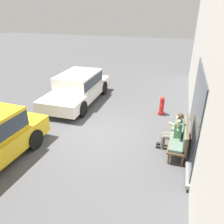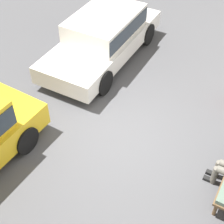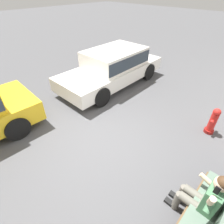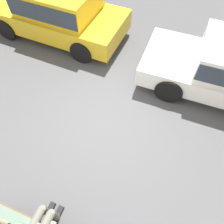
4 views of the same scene
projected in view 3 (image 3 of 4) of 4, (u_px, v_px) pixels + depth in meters
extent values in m
plane|color=#4C4C4F|center=(98.00, 140.00, 4.76)|extent=(60.00, 60.00, 0.00)
cylinder|color=brown|center=(206.00, 183.00, 3.54)|extent=(0.07, 0.07, 0.36)
cube|color=brown|center=(205.00, 214.00, 2.87)|extent=(1.65, 0.55, 0.06)
cube|color=slate|center=(206.00, 212.00, 2.82)|extent=(1.59, 0.49, 0.10)
cube|color=slate|center=(223.00, 214.00, 2.59)|extent=(1.59, 0.06, 0.47)
cylinder|color=#6B665B|center=(191.00, 203.00, 2.94)|extent=(0.15, 0.42, 0.15)
cylinder|color=#6B665B|center=(177.00, 201.00, 3.20)|extent=(0.12, 0.12, 0.47)
cube|color=black|center=(171.00, 203.00, 3.36)|extent=(0.10, 0.24, 0.07)
cylinder|color=#6B665B|center=(196.00, 195.00, 3.04)|extent=(0.15, 0.42, 0.15)
cylinder|color=#6B665B|center=(181.00, 194.00, 3.30)|extent=(0.12, 0.12, 0.47)
cube|color=black|center=(175.00, 197.00, 3.47)|extent=(0.10, 0.24, 0.07)
cube|color=#6B665B|center=(206.00, 208.00, 2.88)|extent=(0.34, 0.24, 0.14)
cube|color=#4C7F56|center=(212.00, 199.00, 2.71)|extent=(0.38, 0.22, 0.56)
sphere|color=beige|center=(222.00, 184.00, 2.46)|extent=(0.22, 0.22, 0.22)
sphere|color=#4C331E|center=(224.00, 183.00, 2.43)|extent=(0.20, 0.20, 0.20)
cylinder|color=#4C7F56|center=(218.00, 184.00, 2.79)|extent=(0.20, 0.10, 0.28)
cylinder|color=beige|center=(207.00, 180.00, 2.98)|extent=(0.08, 0.27, 0.17)
cylinder|color=#4C7F56|center=(210.00, 205.00, 2.46)|extent=(0.25, 0.10, 0.22)
cylinder|color=beige|center=(211.00, 201.00, 2.32)|extent=(0.16, 0.08, 0.25)
cube|color=black|center=(217.00, 190.00, 2.39)|extent=(0.02, 0.07, 0.15)
cube|color=white|center=(112.00, 72.00, 7.07)|extent=(4.56, 1.85, 0.51)
cube|color=white|center=(115.00, 57.00, 6.83)|extent=(2.38, 1.61, 0.63)
cube|color=#28333D|center=(115.00, 57.00, 6.83)|extent=(2.33, 1.64, 0.44)
cylinder|color=black|center=(102.00, 97.00, 5.88)|extent=(0.69, 0.19, 0.69)
cylinder|color=black|center=(71.00, 81.00, 6.81)|extent=(0.69, 0.19, 0.69)
cylinder|color=black|center=(149.00, 72.00, 7.52)|extent=(0.69, 0.19, 0.69)
cylinder|color=black|center=(119.00, 62.00, 8.46)|extent=(0.69, 0.19, 0.69)
cylinder|color=black|center=(17.00, 128.00, 4.64)|extent=(0.67, 0.20, 0.66)
cylinder|color=maroon|center=(209.00, 131.00, 4.98)|extent=(0.26, 0.26, 0.10)
cylinder|color=red|center=(213.00, 122.00, 4.79)|extent=(0.19, 0.19, 0.55)
sphere|color=red|center=(217.00, 112.00, 4.59)|extent=(0.20, 0.20, 0.20)
cylinder|color=red|center=(215.00, 117.00, 4.82)|extent=(0.10, 0.08, 0.08)
cylinder|color=red|center=(212.00, 122.00, 4.66)|extent=(0.10, 0.08, 0.08)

